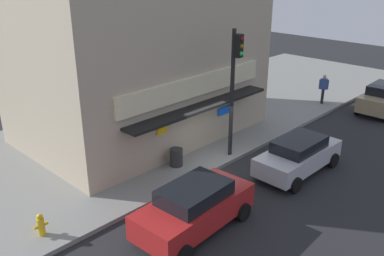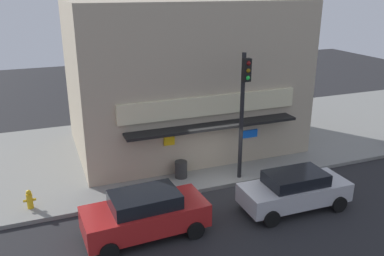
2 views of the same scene
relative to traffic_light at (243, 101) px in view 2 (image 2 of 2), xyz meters
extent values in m
plane|color=#232326|center=(-0.95, -0.36, -3.77)|extent=(65.37, 65.37, 0.00)
cube|color=gray|center=(-0.95, 5.04, -3.68)|extent=(43.58, 10.79, 0.17)
cube|color=tan|center=(-0.86, 5.20, 0.22)|extent=(11.34, 7.38, 7.63)
cube|color=beige|center=(-0.86, 1.43, -0.47)|extent=(8.62, 0.16, 0.89)
cube|color=black|center=(-0.86, 1.08, -1.35)|extent=(8.16, 0.90, 0.12)
cube|color=yellow|center=(-2.88, 1.45, -1.92)|extent=(0.50, 0.08, 0.40)
cube|color=blue|center=(1.18, 1.45, -2.12)|extent=(0.90, 0.08, 0.38)
cylinder|color=black|center=(0.00, 0.10, -0.77)|extent=(0.18, 0.18, 5.65)
cube|color=black|center=(0.00, -0.15, 1.38)|extent=(0.32, 0.28, 0.95)
sphere|color=maroon|center=(0.00, -0.30, 1.68)|extent=(0.18, 0.18, 0.18)
sphere|color=brown|center=(0.00, -0.30, 1.38)|extent=(0.18, 0.18, 0.18)
sphere|color=#1ED83F|center=(0.00, -0.30, 1.08)|extent=(0.18, 0.18, 0.18)
cylinder|color=gold|center=(-8.89, 0.63, -3.29)|extent=(0.24, 0.24, 0.61)
sphere|color=gold|center=(-8.89, 0.63, -2.92)|extent=(0.20, 0.20, 0.20)
cylinder|color=gold|center=(-9.07, 0.63, -3.26)|extent=(0.12, 0.10, 0.10)
cylinder|color=gold|center=(-8.72, 0.63, -3.26)|extent=(0.12, 0.10, 0.10)
cylinder|color=#2D2D2D|center=(-2.47, 1.04, -3.21)|extent=(0.56, 0.56, 0.77)
cylinder|color=#59595B|center=(2.29, 2.35, -3.44)|extent=(0.37, 0.37, 0.32)
sphere|color=#2D7A33|center=(2.29, 2.35, -2.98)|extent=(0.68, 0.68, 0.68)
cube|color=#B7B7BC|center=(0.89, -2.86, -3.07)|extent=(4.35, 1.76, 0.75)
cube|color=black|center=(0.89, -2.86, -2.46)|extent=(2.36, 1.46, 0.47)
cylinder|color=black|center=(2.41, -2.03, -3.45)|extent=(0.64, 0.23, 0.64)
cylinder|color=black|center=(2.39, -3.73, -3.45)|extent=(0.64, 0.23, 0.64)
cylinder|color=black|center=(-0.61, -1.98, -3.45)|extent=(0.64, 0.23, 0.64)
cylinder|color=black|center=(-0.64, -3.69, -3.45)|extent=(0.64, 0.23, 0.64)
cube|color=#AD1E1E|center=(-5.09, -2.53, -3.02)|extent=(4.41, 2.02, 0.85)
cube|color=black|center=(-5.09, -2.53, -2.35)|extent=(2.41, 1.64, 0.50)
cylinder|color=black|center=(-3.62, -1.55, -3.45)|extent=(0.65, 0.25, 0.64)
cylinder|color=black|center=(-3.53, -3.37, -3.45)|extent=(0.65, 0.25, 0.64)
cylinder|color=black|center=(-6.64, -1.69, -3.45)|extent=(0.65, 0.25, 0.64)
cylinder|color=black|center=(-6.56, -3.51, -3.45)|extent=(0.65, 0.25, 0.64)
camera|label=1|loc=(-13.63, -10.67, 4.64)|focal=39.21mm
camera|label=2|loc=(-8.07, -14.71, 4.61)|focal=37.98mm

